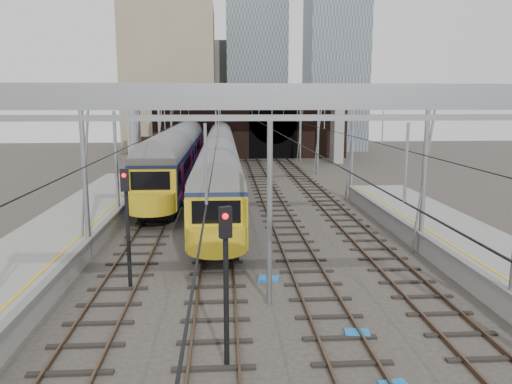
{
  "coord_description": "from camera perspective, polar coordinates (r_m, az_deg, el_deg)",
  "views": [
    {
      "loc": [
        -1.64,
        -15.7,
        7.5
      ],
      "look_at": [
        0.18,
        12.49,
        2.4
      ],
      "focal_mm": 35.0,
      "sensor_mm": 36.0,
      "label": 1
    }
  ],
  "objects": [
    {
      "name": "retaining_wall",
      "position": [
        67.77,
        -1.14,
        7.55
      ],
      "size": [
        28.0,
        2.75,
        9.0
      ],
      "color": "black",
      "rests_on": "ground"
    },
    {
      "name": "train_main",
      "position": [
        54.89,
        -4.08,
        5.02
      ],
      "size": [
        2.88,
        66.68,
        4.93
      ],
      "color": "black",
      "rests_on": "ground"
    },
    {
      "name": "city_skyline",
      "position": [
        86.82,
        -0.83,
        16.57
      ],
      "size": [
        37.5,
        27.5,
        60.0
      ],
      "color": "tan",
      "rests_on": "ground"
    },
    {
      "name": "ground",
      "position": [
        17.47,
        2.13,
        -15.19
      ],
      "size": [
        160.0,
        160.0,
        0.0
      ],
      "primitive_type": "plane",
      "color": "#38332D",
      "rests_on": "ground"
    },
    {
      "name": "tracks",
      "position": [
        31.64,
        -0.62,
        -3.44
      ],
      "size": [
        14.4,
        80.0,
        0.22
      ],
      "color": "#4C3828",
      "rests_on": "ground"
    },
    {
      "name": "signal_near_left",
      "position": [
        20.63,
        -14.55,
        -2.4
      ],
      "size": [
        0.38,
        0.47,
        4.93
      ],
      "rotation": [
        0.0,
        0.0,
        0.23
      ],
      "color": "black",
      "rests_on": "ground"
    },
    {
      "name": "overhead_line",
      "position": [
        37.23,
        -1.19,
        8.79
      ],
      "size": [
        16.8,
        80.0,
        8.0
      ],
      "color": "gray",
      "rests_on": "ground"
    },
    {
      "name": "overbridge",
      "position": [
        61.72,
        -2.21,
        10.01
      ],
      "size": [
        28.0,
        3.0,
        9.25
      ],
      "color": "gray",
      "rests_on": "ground"
    },
    {
      "name": "signal_near_centre",
      "position": [
        13.95,
        -3.46,
        -8.59
      ],
      "size": [
        0.38,
        0.46,
        4.74
      ],
      "rotation": [
        0.0,
        0.0,
        0.38
      ],
      "color": "black",
      "rests_on": "ground"
    },
    {
      "name": "train_second",
      "position": [
        56.86,
        -8.12,
        5.26
      ],
      "size": [
        3.12,
        54.01,
        5.26
      ],
      "color": "black",
      "rests_on": "ground"
    },
    {
      "name": "equip_cover_b",
      "position": [
        21.67,
        1.46,
        -9.87
      ],
      "size": [
        0.97,
        0.76,
        0.1
      ],
      "primitive_type": "cube",
      "rotation": [
        0.0,
        0.0,
        -0.17
      ],
      "color": "blue",
      "rests_on": "ground"
    },
    {
      "name": "equip_cover_c",
      "position": [
        17.27,
        11.5,
        -15.54
      ],
      "size": [
        0.87,
        0.68,
        0.09
      ],
      "primitive_type": "cube",
      "rotation": [
        0.0,
        0.0,
        -0.15
      ],
      "color": "blue",
      "rests_on": "ground"
    }
  ]
}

